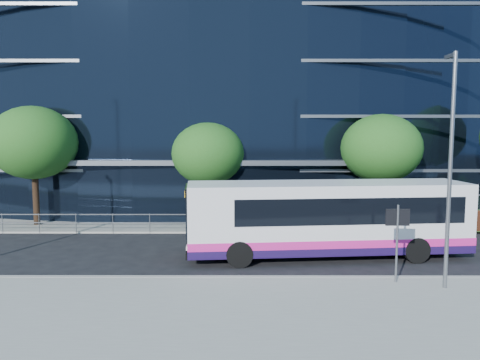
{
  "coord_description": "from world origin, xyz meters",
  "views": [
    {
      "loc": [
        -1.04,
        -17.89,
        5.54
      ],
      "look_at": [
        -1.11,
        8.0,
        2.82
      ],
      "focal_mm": 35.0,
      "sensor_mm": 36.0,
      "label": 1
    }
  ],
  "objects_px": {
    "street_sign": "(397,227)",
    "tree_far_b": "(208,154)",
    "tree_far_c": "(381,149)",
    "city_bus": "(329,218)",
    "tree_far_a": "(33,143)",
    "streetlight_east": "(450,164)",
    "tree_dist_e": "(444,139)"
  },
  "relations": [
    {
      "from": "tree_far_b",
      "to": "street_sign",
      "type": "bearing_deg",
      "value": -55.92
    },
    {
      "from": "tree_far_b",
      "to": "tree_dist_e",
      "type": "relative_size",
      "value": 0.93
    },
    {
      "from": "city_bus",
      "to": "streetlight_east",
      "type": "bearing_deg",
      "value": -59.99
    },
    {
      "from": "tree_far_c",
      "to": "tree_dist_e",
      "type": "distance_m",
      "value": 35.36
    },
    {
      "from": "tree_dist_e",
      "to": "streetlight_east",
      "type": "height_order",
      "value": "streetlight_east"
    },
    {
      "from": "street_sign",
      "to": "tree_dist_e",
      "type": "xyz_separation_m",
      "value": [
        19.5,
        41.59,
        2.39
      ]
    },
    {
      "from": "street_sign",
      "to": "tree_far_b",
      "type": "height_order",
      "value": "tree_far_b"
    },
    {
      "from": "tree_far_a",
      "to": "tree_dist_e",
      "type": "xyz_separation_m",
      "value": [
        37.0,
        31.0,
        -0.33
      ]
    },
    {
      "from": "street_sign",
      "to": "tree_far_a",
      "type": "distance_m",
      "value": 20.63
    },
    {
      "from": "tree_far_a",
      "to": "streetlight_east",
      "type": "bearing_deg",
      "value": -30.46
    },
    {
      "from": "tree_far_a",
      "to": "tree_far_c",
      "type": "distance_m",
      "value": 20.0
    },
    {
      "from": "tree_far_a",
      "to": "tree_far_c",
      "type": "height_order",
      "value": "tree_far_a"
    },
    {
      "from": "tree_far_a",
      "to": "city_bus",
      "type": "xyz_separation_m",
      "value": [
        15.83,
        -6.7,
        -3.11
      ]
    },
    {
      "from": "tree_far_a",
      "to": "streetlight_east",
      "type": "distance_m",
      "value": 22.05
    },
    {
      "from": "tree_far_c",
      "to": "city_bus",
      "type": "xyz_separation_m",
      "value": [
        -4.17,
        -6.7,
        -2.78
      ]
    },
    {
      "from": "tree_far_c",
      "to": "city_bus",
      "type": "height_order",
      "value": "tree_far_c"
    },
    {
      "from": "tree_far_c",
      "to": "tree_far_a",
      "type": "bearing_deg",
      "value": 180.0
    },
    {
      "from": "street_sign",
      "to": "tree_far_a",
      "type": "height_order",
      "value": "tree_far_a"
    },
    {
      "from": "streetlight_east",
      "to": "city_bus",
      "type": "xyz_separation_m",
      "value": [
        -3.17,
        4.48,
        -2.69
      ]
    },
    {
      "from": "tree_far_b",
      "to": "city_bus",
      "type": "xyz_separation_m",
      "value": [
        5.83,
        -7.2,
        -2.46
      ]
    },
    {
      "from": "tree_far_c",
      "to": "tree_dist_e",
      "type": "height_order",
      "value": "same"
    },
    {
      "from": "tree_far_a",
      "to": "tree_far_b",
      "type": "distance_m",
      "value": 10.03
    },
    {
      "from": "street_sign",
      "to": "tree_far_c",
      "type": "height_order",
      "value": "tree_far_c"
    },
    {
      "from": "street_sign",
      "to": "tree_far_b",
      "type": "relative_size",
      "value": 0.46
    },
    {
      "from": "tree_far_b",
      "to": "streetlight_east",
      "type": "height_order",
      "value": "streetlight_east"
    },
    {
      "from": "city_bus",
      "to": "tree_dist_e",
      "type": "bearing_deg",
      "value": 55.37
    },
    {
      "from": "tree_far_c",
      "to": "tree_far_b",
      "type": "bearing_deg",
      "value": 177.14
    },
    {
      "from": "streetlight_east",
      "to": "tree_far_c",
      "type": "bearing_deg",
      "value": 84.89
    },
    {
      "from": "tree_far_b",
      "to": "city_bus",
      "type": "relative_size",
      "value": 0.49
    },
    {
      "from": "tree_far_b",
      "to": "tree_far_c",
      "type": "distance_m",
      "value": 10.02
    },
    {
      "from": "tree_dist_e",
      "to": "tree_far_b",
      "type": "bearing_deg",
      "value": -131.52
    },
    {
      "from": "tree_far_a",
      "to": "tree_far_b",
      "type": "relative_size",
      "value": 1.15
    }
  ]
}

